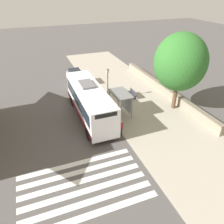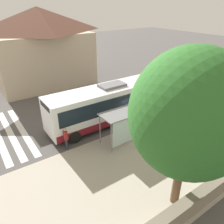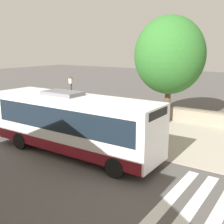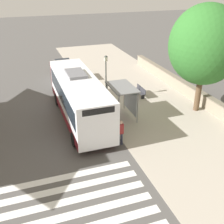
{
  "view_description": "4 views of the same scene",
  "coord_description": "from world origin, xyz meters",
  "px_view_note": "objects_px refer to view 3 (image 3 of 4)",
  "views": [
    {
      "loc": [
        6.97,
        21.74,
        12.38
      ],
      "look_at": [
        0.38,
        4.61,
        1.61
      ],
      "focal_mm": 35.0,
      "sensor_mm": 36.0,
      "label": 1
    },
    {
      "loc": [
        -12.64,
        11.39,
        9.88
      ],
      "look_at": [
        0.6,
        2.23,
        1.7
      ],
      "focal_mm": 35.0,
      "sensor_mm": 36.0,
      "label": 2
    },
    {
      "loc": [
        13.36,
        12.49,
        6.0
      ],
      "look_at": [
        0.07,
        3.45,
        2.3
      ],
      "focal_mm": 45.0,
      "sensor_mm": 36.0,
      "label": 3
    },
    {
      "loc": [
        5.98,
        21.25,
        10.19
      ],
      "look_at": [
        0.06,
        4.29,
        1.33
      ],
      "focal_mm": 45.0,
      "sensor_mm": 36.0,
      "label": 4
    }
  ],
  "objects_px": {
    "bus": "(73,123)",
    "street_lamp_near": "(72,99)",
    "bus_shelter": "(116,109)",
    "bench": "(102,117)",
    "pedestrian": "(159,142)",
    "shade_tree": "(170,55)"
  },
  "relations": [
    {
      "from": "bus",
      "to": "bus_shelter",
      "type": "bearing_deg",
      "value": 168.08
    },
    {
      "from": "bus_shelter",
      "to": "shade_tree",
      "type": "relative_size",
      "value": 0.35
    },
    {
      "from": "pedestrian",
      "to": "shade_tree",
      "type": "relative_size",
      "value": 0.21
    },
    {
      "from": "bus",
      "to": "bench",
      "type": "distance_m",
      "value": 7.0
    },
    {
      "from": "bus_shelter",
      "to": "shade_tree",
      "type": "distance_m",
      "value": 6.99
    },
    {
      "from": "pedestrian",
      "to": "street_lamp_near",
      "type": "distance_m",
      "value": 7.69
    },
    {
      "from": "bus_shelter",
      "to": "bench",
      "type": "height_order",
      "value": "bus_shelter"
    },
    {
      "from": "bus_shelter",
      "to": "bench",
      "type": "relative_size",
      "value": 1.61
    },
    {
      "from": "bench",
      "to": "street_lamp_near",
      "type": "distance_m",
      "value": 3.76
    },
    {
      "from": "bus_shelter",
      "to": "pedestrian",
      "type": "height_order",
      "value": "bus_shelter"
    },
    {
      "from": "street_lamp_near",
      "to": "bus_shelter",
      "type": "bearing_deg",
      "value": 94.11
    },
    {
      "from": "pedestrian",
      "to": "shade_tree",
      "type": "xyz_separation_m",
      "value": [
        -7.82,
        -2.89,
        4.32
      ]
    },
    {
      "from": "bus",
      "to": "street_lamp_near",
      "type": "height_order",
      "value": "street_lamp_near"
    },
    {
      "from": "street_lamp_near",
      "to": "pedestrian",
      "type": "bearing_deg",
      "value": 79.05
    },
    {
      "from": "pedestrian",
      "to": "bus_shelter",
      "type": "bearing_deg",
      "value": -114.04
    },
    {
      "from": "pedestrian",
      "to": "bus",
      "type": "bearing_deg",
      "value": -69.86
    },
    {
      "from": "bus",
      "to": "shade_tree",
      "type": "bearing_deg",
      "value": 170.25
    },
    {
      "from": "pedestrian",
      "to": "street_lamp_near",
      "type": "xyz_separation_m",
      "value": [
        -1.44,
        -7.44,
        1.34
      ]
    },
    {
      "from": "bench",
      "to": "bus",
      "type": "bearing_deg",
      "value": 22.94
    },
    {
      "from": "bench",
      "to": "pedestrian",
      "type": "bearing_deg",
      "value": 57.06
    },
    {
      "from": "bus",
      "to": "pedestrian",
      "type": "xyz_separation_m",
      "value": [
        -1.66,
        4.52,
        -0.78
      ]
    },
    {
      "from": "bus",
      "to": "bus_shelter",
      "type": "height_order",
      "value": "bus"
    }
  ]
}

